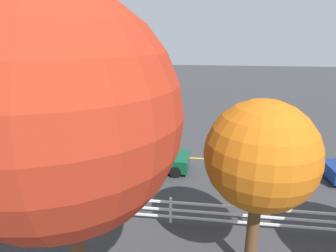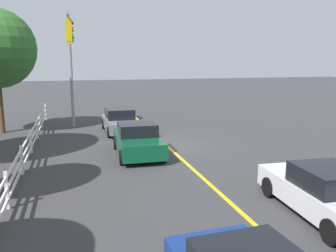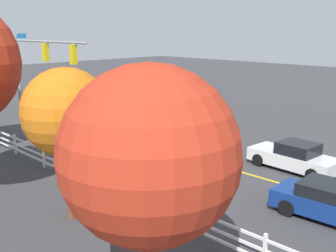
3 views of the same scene
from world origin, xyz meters
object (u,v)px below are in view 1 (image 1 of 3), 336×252
at_px(car_0, 153,157).
at_px(tree_0, 62,116).
at_px(tree_2, 261,156).
at_px(car_1, 62,153).
at_px(car_2, 277,140).

height_order(car_0, tree_0, tree_0).
xyz_separation_m(car_0, tree_0, (0.21, 9.09, 4.95)).
xyz_separation_m(car_0, tree_2, (-4.40, 6.95, 3.34)).
height_order(car_1, tree_0, tree_0).
bearing_deg(car_1, tree_2, -36.34).
distance_m(tree_0, tree_2, 5.33).
distance_m(car_0, tree_2, 8.88).
bearing_deg(car_0, car_1, -177.21).
relative_size(car_2, tree_0, 0.55).
xyz_separation_m(car_1, tree_2, (-9.79, 6.84, 3.35)).
bearing_deg(car_1, car_2, 15.58).
bearing_deg(tree_2, tree_0, 24.88).
bearing_deg(car_0, tree_0, -89.66).
bearing_deg(car_0, tree_2, -55.95).
height_order(tree_0, tree_2, tree_0).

